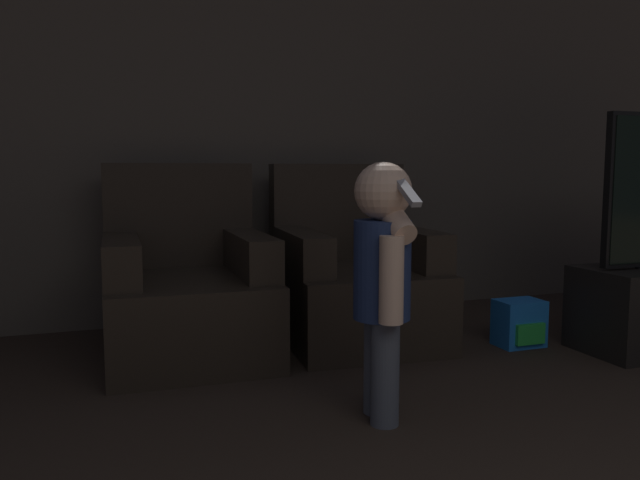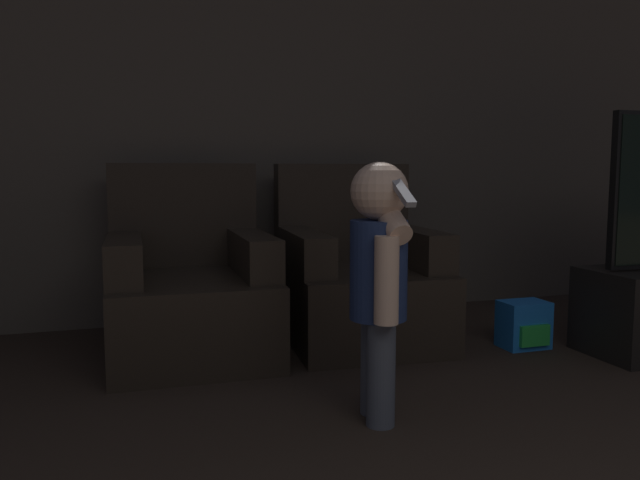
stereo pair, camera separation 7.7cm
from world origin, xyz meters
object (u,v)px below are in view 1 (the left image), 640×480
object	(u,v)px
armchair_left	(187,290)
toy_backpack	(519,323)
armchair_right	(353,280)
person_toddler	(383,270)

from	to	relation	value
armchair_left	toy_backpack	world-z (taller)	armchair_left
armchair_right	person_toddler	xyz separation A→B (m)	(-0.33, -1.09, 0.24)
person_toddler	toy_backpack	bearing A→B (deg)	131.68
armchair_left	person_toddler	distance (m)	1.25
armchair_left	person_toddler	bearing A→B (deg)	-62.06
armchair_right	person_toddler	distance (m)	1.17
armchair_left	person_toddler	size ratio (longest dim) A/B	1.01
armchair_left	toy_backpack	size ratio (longest dim) A/B	3.93
person_toddler	toy_backpack	distance (m)	1.33
armchair_left	person_toddler	world-z (taller)	armchair_left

